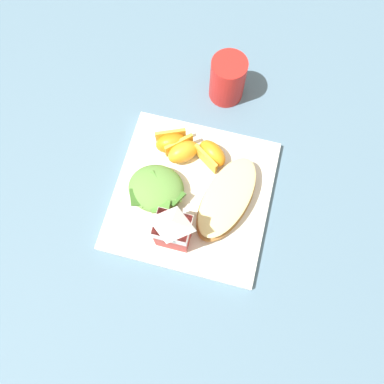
{
  "coord_description": "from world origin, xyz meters",
  "views": [
    {
      "loc": [
        -0.06,
        0.22,
        0.68
      ],
      "look_at": [
        0.0,
        0.0,
        0.03
      ],
      "focal_mm": 36.13,
      "sensor_mm": 36.0,
      "label": 1
    }
  ],
  "objects_px": {
    "white_plate": "(192,195)",
    "orange_wedge_rear": "(172,142)",
    "green_salad_pile": "(156,189)",
    "milk_carton": "(173,229)",
    "drinking_red_cup": "(228,79)",
    "orange_wedge_middle": "(183,151)",
    "orange_wedge_front": "(212,154)",
    "cheesy_pizza_bread": "(227,199)"
  },
  "relations": [
    {
      "from": "green_salad_pile",
      "to": "milk_carton",
      "type": "relative_size",
      "value": 0.96
    },
    {
      "from": "cheesy_pizza_bread",
      "to": "orange_wedge_front",
      "type": "height_order",
      "value": "orange_wedge_front"
    },
    {
      "from": "green_salad_pile",
      "to": "orange_wedge_rear",
      "type": "relative_size",
      "value": 1.52
    },
    {
      "from": "orange_wedge_front",
      "to": "drinking_red_cup",
      "type": "xyz_separation_m",
      "value": [
        0.01,
        -0.16,
        0.01
      ]
    },
    {
      "from": "white_plate",
      "to": "orange_wedge_front",
      "type": "xyz_separation_m",
      "value": [
        -0.02,
        -0.08,
        0.03
      ]
    },
    {
      "from": "drinking_red_cup",
      "to": "green_salad_pile",
      "type": "bearing_deg",
      "value": 73.33
    },
    {
      "from": "white_plate",
      "to": "orange_wedge_rear",
      "type": "distance_m",
      "value": 0.1
    },
    {
      "from": "green_salad_pile",
      "to": "orange_wedge_rear",
      "type": "bearing_deg",
      "value": -91.62
    },
    {
      "from": "orange_wedge_middle",
      "to": "orange_wedge_rear",
      "type": "distance_m",
      "value": 0.03
    },
    {
      "from": "white_plate",
      "to": "milk_carton",
      "type": "height_order",
      "value": "milk_carton"
    },
    {
      "from": "orange_wedge_middle",
      "to": "drinking_red_cup",
      "type": "relative_size",
      "value": 0.71
    },
    {
      "from": "orange_wedge_middle",
      "to": "orange_wedge_rear",
      "type": "height_order",
      "value": "same"
    },
    {
      "from": "white_plate",
      "to": "green_salad_pile",
      "type": "xyz_separation_m",
      "value": [
        0.06,
        0.01,
        0.03
      ]
    },
    {
      "from": "orange_wedge_front",
      "to": "orange_wedge_middle",
      "type": "relative_size",
      "value": 1.02
    },
    {
      "from": "white_plate",
      "to": "orange_wedge_middle",
      "type": "distance_m",
      "value": 0.08
    },
    {
      "from": "green_salad_pile",
      "to": "milk_carton",
      "type": "xyz_separation_m",
      "value": [
        -0.05,
        0.07,
        0.04
      ]
    },
    {
      "from": "drinking_red_cup",
      "to": "orange_wedge_rear",
      "type": "bearing_deg",
      "value": 64.89
    },
    {
      "from": "white_plate",
      "to": "drinking_red_cup",
      "type": "height_order",
      "value": "drinking_red_cup"
    },
    {
      "from": "white_plate",
      "to": "milk_carton",
      "type": "relative_size",
      "value": 2.55
    },
    {
      "from": "green_salad_pile",
      "to": "orange_wedge_front",
      "type": "height_order",
      "value": "green_salad_pile"
    },
    {
      "from": "cheesy_pizza_bread",
      "to": "milk_carton",
      "type": "bearing_deg",
      "value": 49.09
    },
    {
      "from": "cheesy_pizza_bread",
      "to": "orange_wedge_rear",
      "type": "bearing_deg",
      "value": -33.65
    },
    {
      "from": "orange_wedge_middle",
      "to": "orange_wedge_rear",
      "type": "bearing_deg",
      "value": -26.47
    },
    {
      "from": "cheesy_pizza_bread",
      "to": "white_plate",
      "type": "bearing_deg",
      "value": -0.72
    },
    {
      "from": "white_plate",
      "to": "green_salad_pile",
      "type": "relative_size",
      "value": 2.65
    },
    {
      "from": "drinking_red_cup",
      "to": "cheesy_pizza_bread",
      "type": "bearing_deg",
      "value": 102.68
    },
    {
      "from": "cheesy_pizza_bread",
      "to": "orange_wedge_front",
      "type": "xyz_separation_m",
      "value": [
        0.05,
        -0.08,
        0.0
      ]
    },
    {
      "from": "milk_carton",
      "to": "orange_wedge_rear",
      "type": "xyz_separation_m",
      "value": [
        0.05,
        -0.17,
        -0.04
      ]
    },
    {
      "from": "orange_wedge_middle",
      "to": "drinking_red_cup",
      "type": "xyz_separation_m",
      "value": [
        -0.05,
        -0.16,
        0.01
      ]
    },
    {
      "from": "green_salad_pile",
      "to": "orange_wedge_middle",
      "type": "distance_m",
      "value": 0.09
    },
    {
      "from": "orange_wedge_rear",
      "to": "white_plate",
      "type": "bearing_deg",
      "value": 126.39
    },
    {
      "from": "green_salad_pile",
      "to": "orange_wedge_middle",
      "type": "height_order",
      "value": "green_salad_pile"
    },
    {
      "from": "milk_carton",
      "to": "drinking_red_cup",
      "type": "bearing_deg",
      "value": -93.74
    },
    {
      "from": "green_salad_pile",
      "to": "drinking_red_cup",
      "type": "bearing_deg",
      "value": -106.67
    },
    {
      "from": "orange_wedge_rear",
      "to": "drinking_red_cup",
      "type": "distance_m",
      "value": 0.17
    },
    {
      "from": "orange_wedge_rear",
      "to": "drinking_red_cup",
      "type": "relative_size",
      "value": 0.72
    },
    {
      "from": "milk_carton",
      "to": "orange_wedge_rear",
      "type": "distance_m",
      "value": 0.18
    },
    {
      "from": "orange_wedge_middle",
      "to": "green_salad_pile",
      "type": "bearing_deg",
      "value": 71.87
    },
    {
      "from": "white_plate",
      "to": "green_salad_pile",
      "type": "bearing_deg",
      "value": 11.75
    },
    {
      "from": "green_salad_pile",
      "to": "drinking_red_cup",
      "type": "height_order",
      "value": "drinking_red_cup"
    },
    {
      "from": "white_plate",
      "to": "milk_carton",
      "type": "xyz_separation_m",
      "value": [
        0.01,
        0.09,
        0.07
      ]
    },
    {
      "from": "orange_wedge_rear",
      "to": "drinking_red_cup",
      "type": "height_order",
      "value": "drinking_red_cup"
    }
  ]
}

